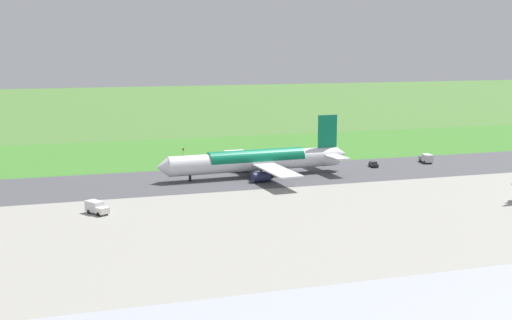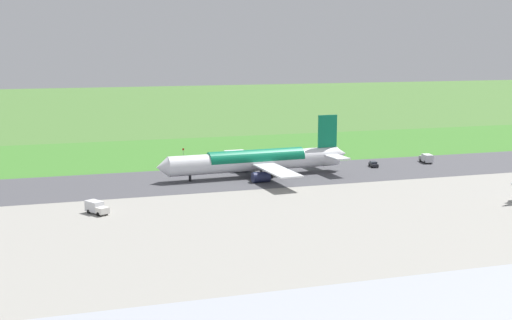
% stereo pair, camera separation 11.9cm
% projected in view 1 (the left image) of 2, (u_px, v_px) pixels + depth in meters
% --- Properties ---
extents(ground_plane, '(800.00, 800.00, 0.00)m').
position_uv_depth(ground_plane, '(269.00, 176.00, 180.46)').
color(ground_plane, '#477233').
extents(runway_asphalt, '(600.00, 31.74, 0.06)m').
position_uv_depth(runway_asphalt, '(269.00, 176.00, 180.45)').
color(runway_asphalt, '#47474C').
rests_on(runway_asphalt, ground).
extents(apron_concrete, '(440.00, 110.00, 0.05)m').
position_uv_depth(apron_concrete, '(348.00, 222.00, 133.53)').
color(apron_concrete, gray).
rests_on(apron_concrete, ground).
extents(grass_verge_foreground, '(600.00, 80.00, 0.04)m').
position_uv_depth(grass_verge_foreground, '(231.00, 154.00, 216.70)').
color(grass_verge_foreground, '#3C782B').
rests_on(grass_verge_foreground, ground).
extents(airliner_main, '(54.13, 44.28, 15.88)m').
position_uv_depth(airliner_main, '(257.00, 160.00, 178.75)').
color(airliner_main, white).
rests_on(airliner_main, ground).
extents(service_truck_baggage, '(3.04, 6.06, 2.65)m').
position_uv_depth(service_truck_baggage, '(426.00, 158.00, 199.95)').
color(service_truck_baggage, gray).
rests_on(service_truck_baggage, ground).
extents(service_car_followme, '(2.51, 4.45, 1.62)m').
position_uv_depth(service_car_followme, '(373.00, 164.00, 193.21)').
color(service_car_followme, black).
rests_on(service_car_followme, ground).
extents(service_truck_fuel, '(4.88, 6.14, 2.65)m').
position_uv_depth(service_truck_fuel, '(96.00, 207.00, 139.57)').
color(service_truck_fuel, silver).
rests_on(service_truck_fuel, ground).
extents(no_stopping_sign, '(0.60, 0.10, 2.42)m').
position_uv_depth(no_stopping_sign, '(183.00, 151.00, 212.38)').
color(no_stopping_sign, slate).
rests_on(no_stopping_sign, ground).
extents(traffic_cone_orange, '(0.40, 0.40, 0.55)m').
position_uv_depth(traffic_cone_orange, '(176.00, 158.00, 207.58)').
color(traffic_cone_orange, orange).
rests_on(traffic_cone_orange, ground).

